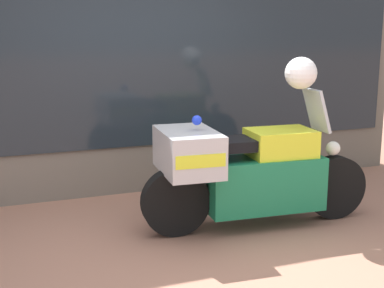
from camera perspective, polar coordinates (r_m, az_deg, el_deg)
ground_plane at (r=4.64m, az=0.02°, el=-11.39°), size 60.00×60.00×0.00m
shop_building at (r=6.08m, az=-10.06°, el=10.29°), size 6.90×0.55×3.32m
window_display at (r=6.42m, az=-3.89°, el=-0.47°), size 5.71×0.30×1.85m
paramedic_motorcycle at (r=5.02m, az=5.62°, el=-2.80°), size 2.27×0.80×1.30m
white_helmet at (r=5.09m, az=11.54°, el=7.42°), size 0.30×0.30×0.30m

